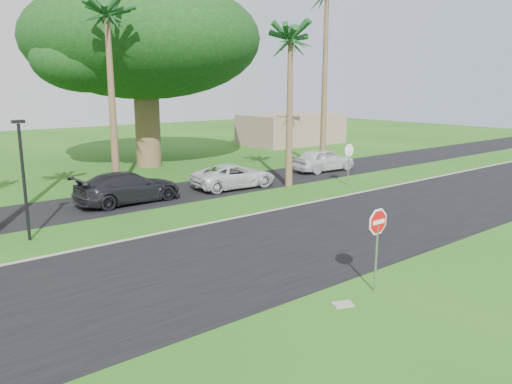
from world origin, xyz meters
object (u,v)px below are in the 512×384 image
(stop_sign_near, at_px, (377,233))
(car_dark, at_px, (128,188))
(car_minivan, at_px, (234,176))
(stop_sign_far, at_px, (349,156))
(car_pickup, at_px, (323,160))

(stop_sign_near, height_order, car_dark, stop_sign_near)
(car_minivan, bearing_deg, stop_sign_far, -116.81)
(stop_sign_near, bearing_deg, car_pickup, 47.81)
(stop_sign_near, relative_size, stop_sign_far, 1.00)
(stop_sign_near, relative_size, car_minivan, 0.52)
(stop_sign_far, bearing_deg, car_pickup, -118.99)
(car_dark, distance_m, car_pickup, 14.69)
(car_pickup, bearing_deg, stop_sign_far, 155.33)
(car_minivan, height_order, car_pickup, car_pickup)
(car_dark, relative_size, car_minivan, 1.09)
(stop_sign_far, distance_m, car_minivan, 6.95)
(car_dark, distance_m, car_minivan, 6.44)
(stop_sign_far, bearing_deg, car_dark, -17.73)
(stop_sign_near, xyz_separation_m, car_pickup, (13.90, 15.34, -0.98))
(stop_sign_near, bearing_deg, stop_sign_far, 43.73)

